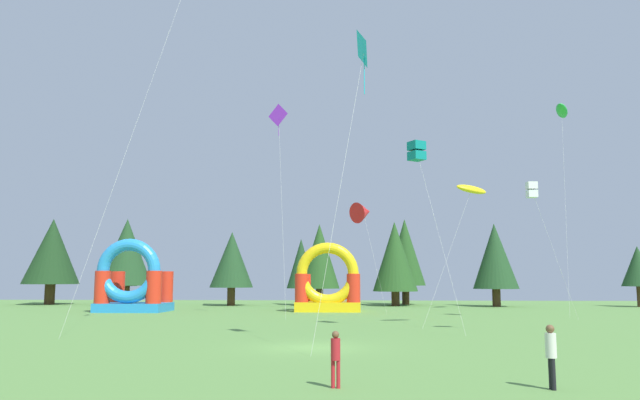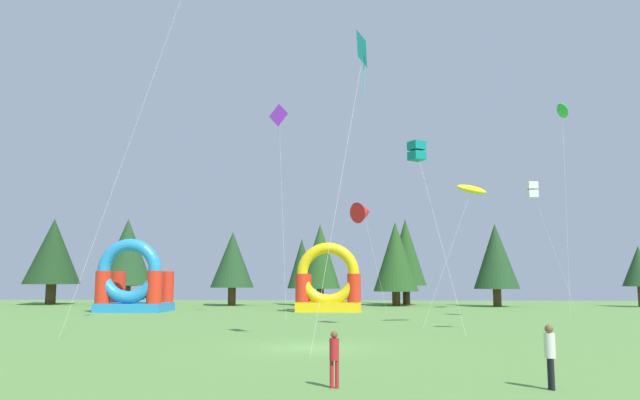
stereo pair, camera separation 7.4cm
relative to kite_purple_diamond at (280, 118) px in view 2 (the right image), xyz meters
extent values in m
plane|color=#5B8C42|center=(4.19, -21.85, -16.28)|extent=(120.00, 120.00, 0.00)
pyramid|color=purple|center=(0.00, 0.01, 0.05)|extent=(1.34, 0.88, 1.39)
cylinder|color=purple|center=(-0.05, -0.08, -0.75)|extent=(0.04, 0.04, 1.63)
cylinder|color=silver|center=(0.50, -1.91, -8.11)|extent=(1.13, 3.67, 16.34)
ellipsoid|color=yellow|center=(13.79, -9.12, -7.47)|extent=(2.47, 1.87, 1.03)
cylinder|color=silver|center=(12.02, -10.01, -11.87)|extent=(3.56, 1.78, 8.82)
ellipsoid|color=green|center=(25.15, 6.33, 1.96)|extent=(2.08, 3.03, 1.41)
cylinder|color=silver|center=(24.16, 3.74, -7.16)|extent=(2.00, 5.21, 18.24)
cylinder|color=silver|center=(-6.45, -15.87, -5.12)|extent=(4.78, 5.27, 22.31)
cone|color=red|center=(6.98, 6.68, -7.22)|extent=(2.76, 2.76, 2.15)
cylinder|color=silver|center=(7.93, 5.73, -11.75)|extent=(1.91, 1.91, 9.07)
cube|color=#0C7F7A|center=(9.92, -12.55, -5.89)|extent=(1.16, 1.16, 0.52)
cube|color=#0C7F7A|center=(9.92, -12.55, -5.27)|extent=(1.16, 1.16, 0.52)
cylinder|color=silver|center=(10.96, -14.12, -10.93)|extent=(2.09, 3.17, 10.70)
pyramid|color=#19B7CC|center=(6.71, -21.77, -2.68)|extent=(0.80, 1.45, 1.38)
cylinder|color=#19B7CC|center=(6.62, -21.79, -3.76)|extent=(0.04, 0.04, 2.10)
cylinder|color=silver|center=(5.50, -23.43, -9.50)|extent=(2.26, 3.29, 13.57)
cube|color=white|center=(19.71, -2.09, -6.85)|extent=(0.77, 0.77, 0.54)
cube|color=white|center=(19.71, -2.09, -6.20)|extent=(0.77, 0.77, 0.54)
cylinder|color=silver|center=(21.24, -1.97, -11.40)|extent=(3.08, 0.25, 9.76)
cylinder|color=black|center=(11.45, -31.71, -15.86)|extent=(0.13, 0.13, 0.85)
cylinder|color=black|center=(11.46, -31.88, -15.86)|extent=(0.13, 0.13, 0.85)
cylinder|color=silver|center=(11.46, -31.79, -15.10)|extent=(0.33, 0.33, 0.67)
sphere|color=brown|center=(11.46, -31.79, -14.65)|extent=(0.23, 0.23, 0.23)
cylinder|color=#B21E26|center=(5.62, -31.90, -15.90)|extent=(0.13, 0.13, 0.75)
cylinder|color=#B21E26|center=(5.47, -31.88, -15.90)|extent=(0.13, 0.13, 0.75)
cylinder|color=#B21E26|center=(5.54, -31.89, -15.23)|extent=(0.30, 0.30, 0.60)
sphere|color=brown|center=(5.54, -31.89, -14.83)|extent=(0.20, 0.20, 0.20)
cube|color=yellow|center=(3.66, 8.75, -15.84)|extent=(5.98, 4.44, 0.89)
cylinder|color=red|center=(1.29, 7.15, -14.11)|extent=(1.24, 1.24, 2.57)
cylinder|color=red|center=(6.03, 7.15, -14.11)|extent=(1.24, 1.24, 2.57)
cylinder|color=red|center=(1.29, 10.35, -14.11)|extent=(1.24, 1.24, 2.57)
cylinder|color=red|center=(6.03, 10.35, -14.11)|extent=(1.24, 1.24, 2.57)
torus|color=yellow|center=(3.66, 7.15, -12.82)|extent=(5.73, 0.99, 5.73)
cube|color=#268CD8|center=(-14.25, 7.17, -15.88)|extent=(6.10, 4.93, 0.81)
cylinder|color=red|center=(-16.61, 5.40, -14.02)|extent=(1.38, 1.38, 2.91)
cylinder|color=red|center=(-11.89, 5.40, -14.02)|extent=(1.38, 1.38, 2.91)
cylinder|color=red|center=(-16.61, 8.95, -14.02)|extent=(1.38, 1.38, 2.91)
cylinder|color=red|center=(-11.89, 8.95, -14.02)|extent=(1.38, 1.38, 2.91)
torus|color=#268CD8|center=(-14.25, 5.40, -12.57)|extent=(5.83, 1.10, 5.83)
cylinder|color=#4C331E|center=(-29.87, 22.15, -15.09)|extent=(1.17, 1.17, 2.39)
cone|color=#193819|center=(-29.87, 22.15, -10.01)|extent=(6.51, 6.51, 7.77)
cylinder|color=#4C331E|center=(-20.67, 21.49, -15.19)|extent=(0.52, 0.52, 2.18)
cone|color=#1E4221|center=(-20.67, 21.49, -11.81)|extent=(2.88, 2.88, 4.57)
cylinder|color=#4C331E|center=(-20.35, 20.89, -15.16)|extent=(1.09, 1.09, 2.25)
cone|color=#1E4221|center=(-20.35, 20.89, -10.17)|extent=(6.04, 6.04, 7.72)
cylinder|color=#4C331E|center=(-7.85, 20.37, -15.26)|extent=(0.89, 0.89, 2.03)
cone|color=#1E4221|center=(-7.85, 20.37, -11.09)|extent=(4.92, 4.92, 6.32)
cylinder|color=#4C331E|center=(-0.07, 22.29, -15.32)|extent=(0.60, 0.60, 1.92)
cone|color=#1E4221|center=(-0.07, 22.29, -11.49)|extent=(3.33, 3.33, 5.74)
cylinder|color=#4C331E|center=(2.21, 20.15, -15.31)|extent=(0.82, 0.82, 1.93)
cone|color=#234C1E|center=(2.21, 20.15, -10.71)|extent=(4.53, 4.53, 7.27)
cylinder|color=#4C331E|center=(10.72, 20.63, -15.47)|extent=(0.91, 0.91, 1.62)
cone|color=#234C1E|center=(10.72, 20.63, -10.74)|extent=(5.06, 5.06, 7.83)
cylinder|color=#4C331E|center=(12.14, 23.96, -15.16)|extent=(0.85, 0.85, 2.23)
cone|color=#234C1E|center=(12.14, 23.96, -10.12)|extent=(4.72, 4.72, 7.85)
cylinder|color=#4C331E|center=(21.60, 19.35, -15.32)|extent=(0.88, 0.88, 1.93)
cone|color=#1E4221|center=(21.60, 19.35, -10.77)|extent=(4.92, 4.92, 7.15)
cone|color=#1E4221|center=(36.92, 19.43, -11.89)|extent=(3.59, 3.59, 4.37)
camera|label=1|loc=(6.07, -49.33, -13.29)|focal=34.48mm
camera|label=2|loc=(6.14, -49.33, -13.29)|focal=34.48mm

